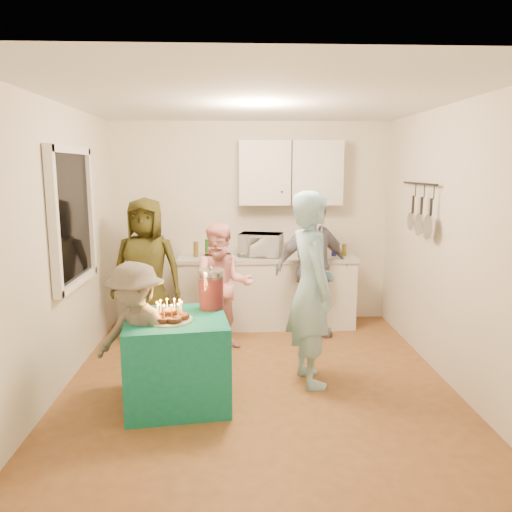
{
  "coord_description": "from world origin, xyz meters",
  "views": [
    {
      "loc": [
        -0.21,
        -4.52,
        2.01
      ],
      "look_at": [
        0.0,
        0.35,
        1.15
      ],
      "focal_mm": 35.0,
      "sensor_mm": 36.0,
      "label": 1
    }
  ],
  "objects_px": {
    "counter": "(267,293)",
    "woman_back_left": "(147,270)",
    "punch_jar": "(211,290)",
    "microwave": "(261,245)",
    "man_birthday": "(311,289)",
    "party_table": "(177,360)",
    "woman_back_right": "(313,268)",
    "woman_back_center": "(222,286)",
    "child_near_left": "(137,339)"
  },
  "relations": [
    {
      "from": "counter",
      "to": "woman_back_left",
      "type": "distance_m",
      "value": 1.57
    },
    {
      "from": "punch_jar",
      "to": "microwave",
      "type": "bearing_deg",
      "value": 73.72
    },
    {
      "from": "man_birthday",
      "to": "woman_back_left",
      "type": "distance_m",
      "value": 2.15
    },
    {
      "from": "party_table",
      "to": "woman_back_left",
      "type": "height_order",
      "value": "woman_back_left"
    },
    {
      "from": "woman_back_right",
      "to": "man_birthday",
      "type": "bearing_deg",
      "value": -121.46
    },
    {
      "from": "microwave",
      "to": "man_birthday",
      "type": "bearing_deg",
      "value": -63.76
    },
    {
      "from": "party_table",
      "to": "woman_back_right",
      "type": "distance_m",
      "value": 2.25
    },
    {
      "from": "counter",
      "to": "woman_back_left",
      "type": "bearing_deg",
      "value": -161.41
    },
    {
      "from": "woman_back_center",
      "to": "child_near_left",
      "type": "bearing_deg",
      "value": -116.38
    },
    {
      "from": "microwave",
      "to": "counter",
      "type": "bearing_deg",
      "value": 14.09
    },
    {
      "from": "microwave",
      "to": "party_table",
      "type": "xyz_separation_m",
      "value": [
        -0.83,
        -2.12,
        -0.67
      ]
    },
    {
      "from": "man_birthday",
      "to": "woman_back_center",
      "type": "distance_m",
      "value": 1.29
    },
    {
      "from": "woman_back_left",
      "to": "child_near_left",
      "type": "xyz_separation_m",
      "value": [
        0.22,
        -1.8,
        -0.2
      ]
    },
    {
      "from": "man_birthday",
      "to": "child_near_left",
      "type": "height_order",
      "value": "man_birthday"
    },
    {
      "from": "counter",
      "to": "man_birthday",
      "type": "xyz_separation_m",
      "value": [
        0.3,
        -1.75,
        0.48
      ]
    },
    {
      "from": "woman_back_center",
      "to": "woman_back_right",
      "type": "height_order",
      "value": "woman_back_right"
    },
    {
      "from": "woman_back_right",
      "to": "microwave",
      "type": "bearing_deg",
      "value": 121.88
    },
    {
      "from": "woman_back_left",
      "to": "woman_back_center",
      "type": "bearing_deg",
      "value": -14.37
    },
    {
      "from": "counter",
      "to": "woman_back_right",
      "type": "distance_m",
      "value": 0.78
    },
    {
      "from": "woman_back_center",
      "to": "woman_back_left",
      "type": "bearing_deg",
      "value": 158.07
    },
    {
      "from": "microwave",
      "to": "child_near_left",
      "type": "distance_m",
      "value": 2.59
    },
    {
      "from": "counter",
      "to": "microwave",
      "type": "xyz_separation_m",
      "value": [
        -0.08,
        0.0,
        0.62
      ]
    },
    {
      "from": "microwave",
      "to": "party_table",
      "type": "bearing_deg",
      "value": -97.43
    },
    {
      "from": "party_table",
      "to": "woman_back_left",
      "type": "bearing_deg",
      "value": 107.71
    },
    {
      "from": "punch_jar",
      "to": "man_birthday",
      "type": "height_order",
      "value": "man_birthday"
    },
    {
      "from": "man_birthday",
      "to": "woman_back_right",
      "type": "bearing_deg",
      "value": -19.76
    },
    {
      "from": "man_birthday",
      "to": "woman_back_center",
      "type": "xyz_separation_m",
      "value": [
        -0.85,
        0.95,
        -0.19
      ]
    },
    {
      "from": "microwave",
      "to": "party_table",
      "type": "height_order",
      "value": "microwave"
    },
    {
      "from": "microwave",
      "to": "woman_back_center",
      "type": "distance_m",
      "value": 0.99
    },
    {
      "from": "punch_jar",
      "to": "woman_back_center",
      "type": "height_order",
      "value": "woman_back_center"
    },
    {
      "from": "man_birthday",
      "to": "child_near_left",
      "type": "distance_m",
      "value": 1.63
    },
    {
      "from": "woman_back_left",
      "to": "woman_back_right",
      "type": "bearing_deg",
      "value": 6.86
    },
    {
      "from": "microwave",
      "to": "woman_back_right",
      "type": "distance_m",
      "value": 0.77
    },
    {
      "from": "party_table",
      "to": "microwave",
      "type": "bearing_deg",
      "value": 68.48
    },
    {
      "from": "woman_back_left",
      "to": "party_table",
      "type": "bearing_deg",
      "value": -66.85
    },
    {
      "from": "counter",
      "to": "woman_back_left",
      "type": "relative_size",
      "value": 1.31
    },
    {
      "from": "microwave",
      "to": "woman_back_right",
      "type": "height_order",
      "value": "woman_back_right"
    },
    {
      "from": "microwave",
      "to": "woman_back_right",
      "type": "bearing_deg",
      "value": -22.01
    },
    {
      "from": "punch_jar",
      "to": "woman_back_center",
      "type": "distance_m",
      "value": 1.08
    },
    {
      "from": "party_table",
      "to": "child_near_left",
      "type": "distance_m",
      "value": 0.43
    },
    {
      "from": "punch_jar",
      "to": "man_birthday",
      "type": "bearing_deg",
      "value": 6.33
    },
    {
      "from": "man_birthday",
      "to": "microwave",
      "type": "bearing_deg",
      "value": 1.83
    },
    {
      "from": "party_table",
      "to": "punch_jar",
      "type": "distance_m",
      "value": 0.68
    },
    {
      "from": "man_birthday",
      "to": "child_near_left",
      "type": "xyz_separation_m",
      "value": [
        -1.52,
        -0.53,
        -0.27
      ]
    },
    {
      "from": "woman_back_left",
      "to": "child_near_left",
      "type": "height_order",
      "value": "woman_back_left"
    },
    {
      "from": "party_table",
      "to": "punch_jar",
      "type": "relative_size",
      "value": 2.5
    },
    {
      "from": "man_birthday",
      "to": "woman_back_right",
      "type": "relative_size",
      "value": 1.09
    },
    {
      "from": "man_birthday",
      "to": "party_table",
      "type": "bearing_deg",
      "value": 96.32
    },
    {
      "from": "counter",
      "to": "woman_back_right",
      "type": "height_order",
      "value": "woman_back_right"
    },
    {
      "from": "microwave",
      "to": "woman_back_left",
      "type": "bearing_deg",
      "value": -146.27
    }
  ]
}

